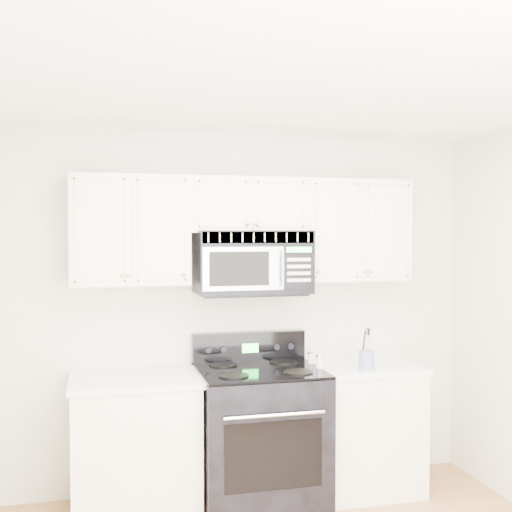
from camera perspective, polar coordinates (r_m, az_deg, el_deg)
name	(u,v)px	position (r m, az deg, el deg)	size (l,w,h in m)	color
room	(322,354)	(3.12, 5.91, -8.63)	(3.51, 3.51, 2.61)	#9F7A3F
base_cabinet_left	(135,449)	(4.56, -10.66, -16.52)	(0.86, 0.65, 0.92)	white
base_cabinet_right	(357,431)	(4.92, 8.99, -15.12)	(0.86, 0.65, 0.92)	white
range	(260,433)	(4.63, 0.31, -15.45)	(0.85, 0.77, 1.14)	black
upper_cabinets	(246,225)	(4.59, -0.87, 2.77)	(2.44, 0.37, 0.75)	white
microwave	(252,262)	(4.56, -0.33, -0.51)	(0.80, 0.45, 0.44)	black
utensil_crock	(367,359)	(4.61, 9.80, -9.05)	(0.11, 0.11, 0.29)	slate
shaker_salt	(311,358)	(4.69, 4.88, -9.07)	(0.04, 0.04, 0.10)	silver
shaker_pepper	(319,362)	(4.54, 5.66, -9.39)	(0.05, 0.05, 0.11)	silver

